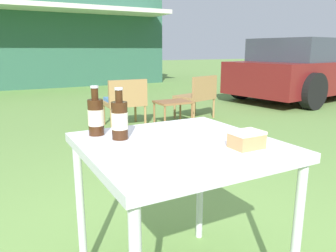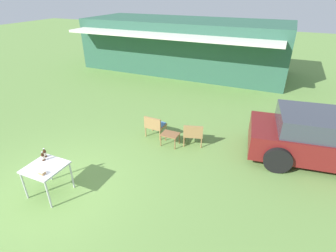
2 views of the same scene
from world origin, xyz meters
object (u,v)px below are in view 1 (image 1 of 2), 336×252
(cake_on_plate, at_px, (244,143))
(cola_bottle_near, at_px, (120,119))
(cola_bottle_far, at_px, (96,116))
(wicker_chair_cushioned, at_px, (125,100))
(garden_side_table, at_px, (173,104))
(wicker_chair_plain, at_px, (198,94))
(patio_table, at_px, (179,159))
(parked_car, at_px, (306,70))

(cake_on_plate, height_order, cola_bottle_near, cola_bottle_near)
(cola_bottle_near, bearing_deg, cake_on_plate, -47.04)
(cola_bottle_near, relative_size, cola_bottle_far, 1.00)
(wicker_chair_cushioned, relative_size, garden_side_table, 1.41)
(wicker_chair_plain, bearing_deg, cola_bottle_far, 33.35)
(wicker_chair_cushioned, relative_size, patio_table, 0.90)
(parked_car, height_order, garden_side_table, parked_car)
(garden_side_table, distance_m, cake_on_plate, 3.67)
(wicker_chair_plain, distance_m, garden_side_table, 0.70)
(garden_side_table, relative_size, patio_table, 0.64)
(garden_side_table, bearing_deg, wicker_chair_cushioned, 155.53)
(parked_car, relative_size, wicker_chair_cushioned, 5.62)
(cola_bottle_far, bearing_deg, wicker_chair_plain, 49.62)
(wicker_chair_plain, height_order, garden_side_table, wicker_chair_plain)
(wicker_chair_cushioned, height_order, cake_on_plate, cake_on_plate)
(cola_bottle_far, bearing_deg, wicker_chair_cushioned, 66.82)
(cake_on_plate, bearing_deg, parked_car, 37.35)
(parked_car, height_order, cola_bottle_far, parked_car)
(parked_car, relative_size, wicker_chair_plain, 5.62)
(wicker_chair_plain, relative_size, patio_table, 0.90)
(wicker_chair_cushioned, distance_m, cake_on_plate, 3.73)
(wicker_chair_plain, xyz_separation_m, garden_side_table, (-0.63, -0.28, -0.08))
(patio_table, bearing_deg, parked_car, 35.07)
(wicker_chair_plain, relative_size, garden_side_table, 1.41)
(garden_side_table, height_order, cake_on_plate, cake_on_plate)
(parked_car, xyz_separation_m, wicker_chair_plain, (-3.43, -0.69, -0.26))
(wicker_chair_cushioned, distance_m, garden_side_table, 0.72)
(wicker_chair_plain, bearing_deg, cake_on_plate, 42.54)
(cola_bottle_far, bearing_deg, parked_car, 31.88)
(cola_bottle_near, distance_m, cola_bottle_far, 0.14)
(parked_car, distance_m, cake_on_plate, 7.04)
(wicker_chair_plain, relative_size, cake_on_plate, 3.29)
(parked_car, relative_size, cola_bottle_near, 17.72)
(patio_table, height_order, cola_bottle_far, cola_bottle_far)
(wicker_chair_plain, height_order, patio_table, patio_table)
(parked_car, xyz_separation_m, cake_on_plate, (-5.60, -4.27, 0.11))
(garden_side_table, xyz_separation_m, cola_bottle_far, (-1.98, -2.79, 0.51))
(wicker_chair_plain, distance_m, cake_on_plate, 4.21)
(parked_car, xyz_separation_m, patio_table, (-5.76, -4.04, 0.00))
(parked_car, bearing_deg, patio_table, -152.75)
(garden_side_table, bearing_deg, patio_table, -118.92)
(parked_car, distance_m, cola_bottle_far, 7.11)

